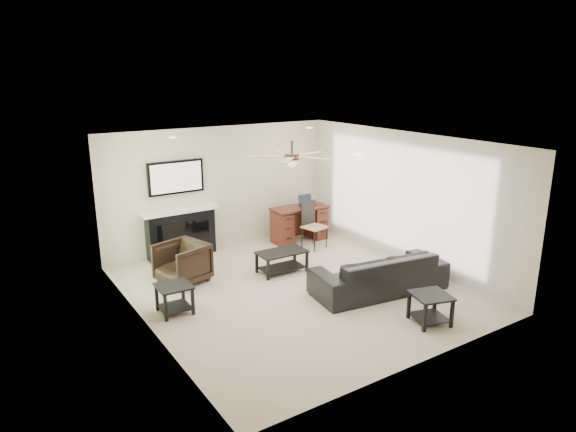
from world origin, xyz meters
name	(u,v)px	position (x,y,z in m)	size (l,w,h in m)	color
room_shell	(302,190)	(0.19, 0.08, 1.68)	(5.50, 5.54, 2.52)	#C0AF9A
sofa	(379,273)	(1.14, -0.82, 0.33)	(2.27, 0.89, 0.66)	black
armchair	(182,263)	(-1.46, 1.33, 0.36)	(0.76, 0.78, 0.71)	black
coffee_table	(282,262)	(0.24, 0.78, 0.20)	(0.90, 0.50, 0.40)	black
end_table_near	(430,309)	(0.99, -2.07, 0.23)	(0.52, 0.52, 0.45)	black
end_table_left	(175,299)	(-2.01, 0.28, 0.23)	(0.50, 0.50, 0.45)	black
fireplace_unit	(180,210)	(-0.97, 2.58, 0.95)	(1.52, 0.34, 1.91)	black
desk	(299,224)	(1.52, 2.11, 0.38)	(1.22, 0.56, 0.76)	#35180D
desk_chair	(314,225)	(1.52, 1.56, 0.48)	(0.42, 0.44, 0.97)	black
laptop	(308,201)	(1.72, 2.09, 0.88)	(0.33, 0.24, 0.23)	black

